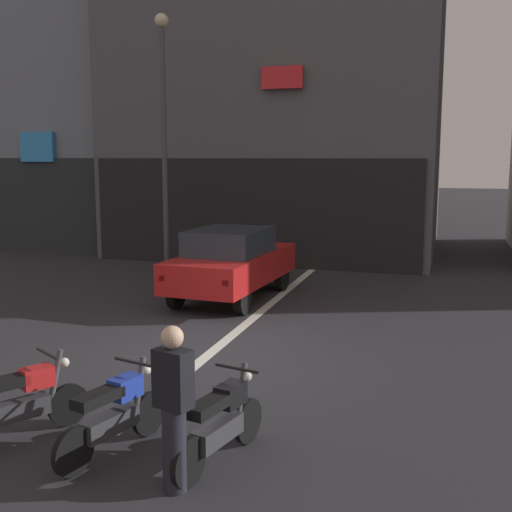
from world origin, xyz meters
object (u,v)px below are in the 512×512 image
object	(u,v)px
motorcycle_red_row_leftmost	(22,401)
motorcycle_blue_row_left_mid	(114,414)
motorcycle_black_row_centre	(221,422)
person_by_motorcycles	(174,408)
car_red_crossing_near	(232,261)
street_lamp	(164,120)

from	to	relation	value
motorcycle_red_row_leftmost	motorcycle_blue_row_left_mid	size ratio (longest dim) A/B	0.90
motorcycle_red_row_leftmost	motorcycle_blue_row_left_mid	xyz separation A→B (m)	(1.20, -0.02, 0.00)
motorcycle_black_row_centre	person_by_motorcycles	xyz separation A→B (m)	(-0.24, -0.67, 0.40)
car_red_crossing_near	person_by_motorcycles	world-z (taller)	person_by_motorcycles
car_red_crossing_near	street_lamp	size ratio (longest dim) A/B	0.61
car_red_crossing_near	motorcycle_blue_row_left_mid	bearing A→B (deg)	-80.58
motorcycle_red_row_leftmost	motorcycle_black_row_centre	xyz separation A→B (m)	(2.40, 0.12, 0.00)
motorcycle_red_row_leftmost	person_by_motorcycles	distance (m)	2.27
motorcycle_red_row_leftmost	motorcycle_blue_row_left_mid	world-z (taller)	same
motorcycle_blue_row_left_mid	motorcycle_black_row_centre	distance (m)	1.21
street_lamp	motorcycle_blue_row_left_mid	xyz separation A→B (m)	(3.89, -9.79, -3.74)
motorcycle_red_row_leftmost	person_by_motorcycles	xyz separation A→B (m)	(2.17, -0.56, 0.40)
motorcycle_black_row_centre	motorcycle_red_row_leftmost	bearing A→B (deg)	-177.22
motorcycle_red_row_leftmost	motorcycle_blue_row_left_mid	distance (m)	1.20
motorcycle_blue_row_left_mid	person_by_motorcycles	distance (m)	1.18
motorcycle_blue_row_left_mid	motorcycle_black_row_centre	xyz separation A→B (m)	(1.20, 0.13, 0.00)
car_red_crossing_near	motorcycle_black_row_centre	distance (m)	7.90
car_red_crossing_near	street_lamp	distance (m)	4.75
street_lamp	car_red_crossing_near	bearing A→B (deg)	-39.48
street_lamp	motorcycle_blue_row_left_mid	distance (m)	11.18
car_red_crossing_near	person_by_motorcycles	bearing A→B (deg)	-74.72
car_red_crossing_near	motorcycle_black_row_centre	xyz separation A→B (m)	(2.47, -7.50, -0.43)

